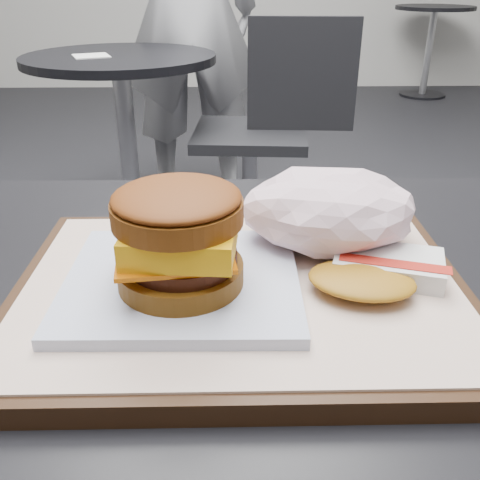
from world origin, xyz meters
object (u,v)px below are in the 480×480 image
(breakfast_sandwich, at_px, (180,248))
(neighbor_table, at_px, (125,110))
(customer_table, at_px, (187,456))
(neighbor_chair, at_px, (268,122))
(hash_brown, at_px, (377,271))
(crumpled_wrapper, at_px, (330,210))
(serving_tray, at_px, (241,292))
(patron, at_px, (187,6))

(breakfast_sandwich, height_order, neighbor_table, breakfast_sandwich)
(neighbor_table, bearing_deg, customer_table, -78.02)
(breakfast_sandwich, distance_m, neighbor_chair, 1.67)
(hash_brown, height_order, crumpled_wrapper, crumpled_wrapper)
(serving_tray, distance_m, patron, 2.16)
(customer_table, distance_m, breakfast_sandwich, 0.25)
(neighbor_table, distance_m, neighbor_chair, 0.54)
(hash_brown, xyz_separation_m, crumpled_wrapper, (-0.03, 0.07, 0.03))
(customer_table, bearing_deg, neighbor_table, 101.98)
(hash_brown, relative_size, crumpled_wrapper, 0.81)
(breakfast_sandwich, xyz_separation_m, crumpled_wrapper, (0.13, 0.08, -0.00))
(hash_brown, xyz_separation_m, neighbor_chair, (0.03, 1.62, -0.29))
(crumpled_wrapper, bearing_deg, hash_brown, -67.46)
(neighbor_chair, height_order, patron, patron)
(crumpled_wrapper, distance_m, neighbor_table, 1.68)
(customer_table, relative_size, serving_tray, 2.11)
(breakfast_sandwich, bearing_deg, crumpled_wrapper, 31.35)
(customer_table, xyz_separation_m, crumpled_wrapper, (0.14, 0.07, 0.24))
(serving_tray, bearing_deg, hash_brown, -1.07)
(neighbor_table, height_order, neighbor_chair, neighbor_chair)
(crumpled_wrapper, relative_size, patron, 0.09)
(serving_tray, height_order, hash_brown, hash_brown)
(breakfast_sandwich, bearing_deg, neighbor_table, 102.10)
(crumpled_wrapper, bearing_deg, customer_table, -153.99)
(customer_table, xyz_separation_m, patron, (-0.13, 2.15, 0.30))
(crumpled_wrapper, height_order, neighbor_table, crumpled_wrapper)
(breakfast_sandwich, bearing_deg, hash_brown, 3.73)
(hash_brown, bearing_deg, patron, 97.88)
(serving_tray, xyz_separation_m, crumpled_wrapper, (0.08, 0.07, 0.05))
(hash_brown, relative_size, neighbor_table, 0.17)
(serving_tray, xyz_separation_m, patron, (-0.19, 2.15, 0.10))
(neighbor_table, bearing_deg, patron, 66.50)
(serving_tray, bearing_deg, crumpled_wrapper, 38.93)
(neighbor_table, height_order, patron, patron)
(breakfast_sandwich, xyz_separation_m, hash_brown, (0.16, 0.01, -0.03))
(neighbor_chair, relative_size, patron, 0.50)
(patron, bearing_deg, hash_brown, 91.22)
(serving_tray, xyz_separation_m, breakfast_sandwich, (-0.05, -0.01, 0.05))
(serving_tray, distance_m, breakfast_sandwich, 0.07)
(customer_table, height_order, patron, patron)
(serving_tray, xyz_separation_m, neighbor_chair, (0.14, 1.62, -0.27))
(neighbor_table, bearing_deg, crumpled_wrapper, -72.86)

